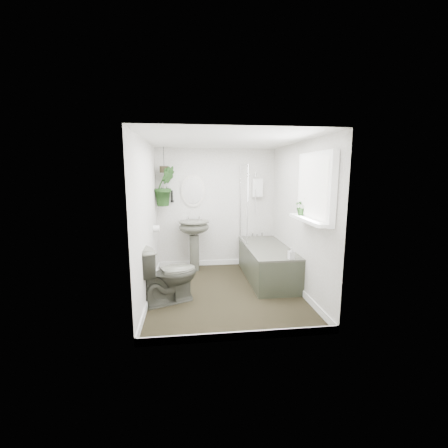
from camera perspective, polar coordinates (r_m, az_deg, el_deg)
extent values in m
cube|color=black|center=(4.82, 0.22, -12.82)|extent=(2.30, 2.80, 0.02)
cube|color=white|center=(4.48, 0.24, 15.77)|extent=(2.30, 2.80, 0.02)
cube|color=white|center=(5.89, -1.47, 3.02)|extent=(2.30, 0.02, 2.30)
cube|color=white|center=(3.13, 3.42, -3.00)|extent=(2.30, 0.02, 2.30)
cube|color=white|center=(4.51, -14.55, 0.63)|extent=(0.02, 2.80, 2.30)
cube|color=white|center=(4.79, 14.15, 1.16)|extent=(0.02, 2.80, 2.30)
cube|color=white|center=(4.80, 0.22, -12.16)|extent=(2.30, 2.80, 0.10)
cube|color=white|center=(5.92, 6.37, 6.88)|extent=(0.20, 0.10, 0.35)
ellipsoid|color=silver|center=(5.80, -5.91, 6.33)|extent=(0.46, 0.03, 0.62)
cylinder|color=black|center=(5.80, -9.86, 5.25)|extent=(0.04, 0.04, 0.22)
cylinder|color=white|center=(5.23, -12.79, -0.85)|extent=(0.11, 0.11, 0.11)
cube|color=white|center=(4.07, 17.04, 6.64)|extent=(0.08, 1.00, 0.90)
cube|color=white|center=(4.08, 15.85, 0.77)|extent=(0.18, 1.00, 0.04)
cube|color=white|center=(4.05, 16.46, 6.66)|extent=(0.01, 0.86, 0.76)
imported|color=#494A3F|center=(4.39, -10.55, -9.30)|extent=(0.94, 0.74, 0.84)
imported|color=black|center=(4.35, 14.74, 3.27)|extent=(0.23, 0.21, 0.25)
imported|color=black|center=(5.62, -11.24, 7.08)|extent=(0.49, 0.45, 0.72)
imported|color=black|center=(4.54, 12.71, -5.44)|extent=(0.09, 0.09, 0.18)
cylinder|color=black|center=(5.61, -11.34, 10.16)|extent=(0.16, 0.16, 0.12)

